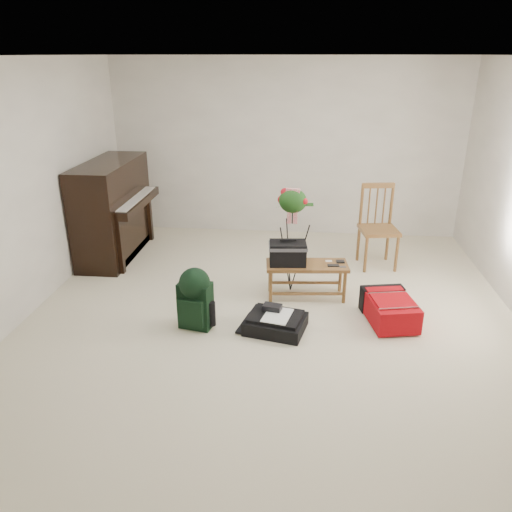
# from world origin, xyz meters

# --- Properties ---
(floor) EXTENTS (5.00, 5.50, 0.01)m
(floor) POSITION_xyz_m (0.00, 0.00, 0.00)
(floor) COLOR beige
(floor) RESTS_ON ground
(ceiling) EXTENTS (5.00, 5.50, 0.01)m
(ceiling) POSITION_xyz_m (0.00, 0.00, 2.50)
(ceiling) COLOR white
(ceiling) RESTS_ON wall_back
(wall_back) EXTENTS (5.00, 0.04, 2.50)m
(wall_back) POSITION_xyz_m (0.00, 2.75, 1.25)
(wall_back) COLOR silver
(wall_back) RESTS_ON floor
(wall_left) EXTENTS (0.04, 5.50, 2.50)m
(wall_left) POSITION_xyz_m (-2.50, 0.00, 1.25)
(wall_left) COLOR silver
(wall_left) RESTS_ON floor
(piano) EXTENTS (0.71, 1.50, 1.25)m
(piano) POSITION_xyz_m (-2.19, 1.60, 0.60)
(piano) COLOR black
(piano) RESTS_ON floor
(bench) EXTENTS (0.91, 0.44, 0.68)m
(bench) POSITION_xyz_m (0.20, 0.57, 0.48)
(bench) COLOR brown
(bench) RESTS_ON floor
(dining_chair) EXTENTS (0.51, 0.51, 1.03)m
(dining_chair) POSITION_xyz_m (1.23, 1.58, 0.50)
(dining_chair) COLOR brown
(dining_chair) RESTS_ON floor
(red_suitcase) EXTENTS (0.54, 0.71, 0.27)m
(red_suitcase) POSITION_xyz_m (1.19, 0.13, 0.14)
(red_suitcase) COLOR #B6070F
(red_suitcase) RESTS_ON floor
(black_duffel) EXTENTS (0.64, 0.56, 0.23)m
(black_duffel) POSITION_xyz_m (0.06, -0.19, 0.08)
(black_duffel) COLOR black
(black_duffel) RESTS_ON floor
(green_backpack) EXTENTS (0.35, 0.32, 0.62)m
(green_backpack) POSITION_xyz_m (-0.72, -0.20, 0.34)
(green_backpack) COLOR black
(green_backpack) RESTS_ON floor
(flower_stand) EXTENTS (0.44, 0.44, 1.23)m
(flower_stand) POSITION_xyz_m (0.17, 0.72, 0.60)
(flower_stand) COLOR black
(flower_stand) RESTS_ON floor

